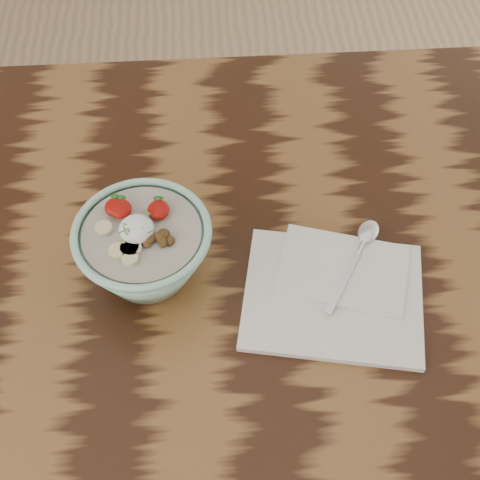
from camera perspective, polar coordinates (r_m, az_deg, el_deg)
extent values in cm
cube|color=black|center=(104.69, -10.24, -1.66)|extent=(160.00, 90.00, 4.00)
cylinder|color=#4C2D19|center=(166.04, 17.85, 2.85)|extent=(7.00, 7.00, 71.00)
cylinder|color=#9BD1BA|center=(99.49, -7.75, -2.75)|extent=(8.48, 8.48, 1.21)
torus|color=#9BD1BA|center=(91.50, -8.42, 0.68)|extent=(19.28, 19.28, 1.11)
cylinder|color=#B8AD99|center=(91.98, -8.38, 0.46)|extent=(16.35, 16.35, 1.01)
ellipsoid|color=white|center=(90.88, -8.82, 0.95)|extent=(4.78, 4.78, 2.63)
ellipsoid|color=#940B06|center=(93.93, -10.64, 2.78)|extent=(2.84, 3.12, 1.56)
cone|color=#286623|center=(94.52, -10.63, 3.49)|extent=(1.40, 1.03, 1.52)
ellipsoid|color=#940B06|center=(92.62, -6.98, 2.57)|extent=(3.05, 3.36, 1.68)
cone|color=#286623|center=(93.27, -6.99, 3.34)|extent=(1.40, 1.03, 1.52)
ellipsoid|color=#940B06|center=(93.50, -10.14, 2.62)|extent=(3.02, 3.32, 1.66)
cone|color=#286623|center=(94.13, -10.13, 3.38)|extent=(1.40, 1.03, 1.52)
cylinder|color=beige|center=(89.74, -9.40, -0.70)|extent=(2.56, 2.56, 0.70)
cylinder|color=beige|center=(92.40, -11.56, 0.99)|extent=(2.39, 2.39, 0.70)
cylinder|color=beige|center=(89.66, -9.20, -0.72)|extent=(2.57, 2.57, 0.70)
cylinder|color=beige|center=(89.73, -10.38, -0.94)|extent=(2.44, 2.44, 0.70)
cylinder|color=beige|center=(88.78, -9.37, -1.55)|extent=(2.27, 2.27, 0.70)
ellipsoid|color=#553919|center=(90.19, -6.65, 0.33)|extent=(1.98, 1.96, 0.76)
ellipsoid|color=#553919|center=(89.94, -7.67, 0.04)|extent=(2.08, 1.90, 1.07)
ellipsoid|color=#553919|center=(89.96, -6.83, 0.25)|extent=(2.23, 2.30, 1.33)
ellipsoid|color=#553919|center=(89.62, -5.94, -0.05)|extent=(1.21, 1.48, 1.10)
ellipsoid|color=#553919|center=(90.19, -6.55, 0.49)|extent=(1.97, 1.89, 1.29)
ellipsoid|color=#553919|center=(89.76, -7.93, -0.29)|extent=(1.26, 1.42, 0.74)
ellipsoid|color=#553919|center=(89.49, -6.55, -0.16)|extent=(1.47, 1.83, 1.07)
cylinder|color=#4A8638|center=(91.12, -7.95, 2.41)|extent=(1.08, 1.22, 0.23)
cylinder|color=#4A8638|center=(88.98, -7.55, 0.75)|extent=(1.29, 0.69, 0.23)
cylinder|color=#4A8638|center=(89.62, -9.14, 0.98)|extent=(1.06, 1.00, 0.22)
cylinder|color=#4A8638|center=(89.58, -9.93, 0.77)|extent=(1.47, 0.90, 0.23)
cylinder|color=#4A8638|center=(89.55, -9.78, 0.78)|extent=(0.79, 1.62, 0.24)
cylinder|color=#4A8638|center=(89.57, -8.54, 1.06)|extent=(1.06, 0.35, 0.22)
cylinder|color=#4A8638|center=(89.87, -9.42, 1.13)|extent=(0.45, 1.69, 0.24)
cylinder|color=#4A8638|center=(89.74, -9.22, 1.06)|extent=(1.09, 1.15, 0.23)
cylinder|color=#4A8638|center=(90.75, -7.96, 2.12)|extent=(0.62, 0.99, 0.22)
cylinder|color=#4A8638|center=(89.98, -9.51, 1.20)|extent=(1.42, 1.15, 0.24)
cube|color=white|center=(97.44, 7.93, -4.76)|extent=(28.85, 24.98, 0.98)
cube|color=white|center=(99.19, 8.76, -2.53)|extent=(21.46, 17.57, 0.59)
cube|color=silver|center=(97.39, 8.78, -3.62)|extent=(6.89, 10.46, 0.35)
cylinder|color=silver|center=(101.39, 10.32, -0.47)|extent=(2.15, 2.94, 0.70)
ellipsoid|color=silver|center=(103.03, 10.91, 0.73)|extent=(5.01, 5.53, 0.96)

